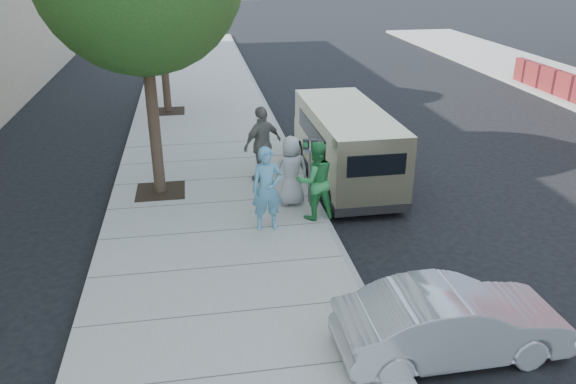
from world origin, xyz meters
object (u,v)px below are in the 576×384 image
object	(u,v)px
person_officer	(267,189)
person_green_shirt	(315,180)
sedan	(452,322)
person_striped_polo	(263,144)
person_gray_shirt	(291,171)
parking_meter	(310,157)
van	(345,144)

from	to	relation	value
person_officer	person_green_shirt	world-z (taller)	person_officer
sedan	person_striped_polo	bearing A→B (deg)	14.33
person_gray_shirt	person_striped_polo	world-z (taller)	person_striped_polo
parking_meter	person_striped_polo	world-z (taller)	person_striped_polo
sedan	parking_meter	bearing A→B (deg)	9.58
sedan	person_striped_polo	size ratio (longest dim) A/B	1.78
sedan	person_officer	distance (m)	4.94
sedan	person_green_shirt	xyz separation A→B (m)	(-1.09, 4.72, 0.47)
person_green_shirt	parking_meter	bearing A→B (deg)	-101.76
van	sedan	size ratio (longest dim) A/B	1.52
person_green_shirt	person_striped_polo	world-z (taller)	person_striped_polo
van	person_striped_polo	bearing A→B (deg)	177.97
van	sedan	bearing A→B (deg)	-92.12
parking_meter	person_gray_shirt	bearing A→B (deg)	-152.43
person_gray_shirt	van	bearing A→B (deg)	-141.04
person_green_shirt	van	bearing A→B (deg)	-127.60
van	person_gray_shirt	size ratio (longest dim) A/B	3.21
parking_meter	person_green_shirt	size ratio (longest dim) A/B	0.87
person_green_shirt	person_striped_polo	xyz separation A→B (m)	(-0.86, 2.41, 0.09)
parking_meter	van	distance (m)	1.96
person_officer	person_green_shirt	bearing A→B (deg)	14.88
van	person_gray_shirt	world-z (taller)	van
person_striped_polo	parking_meter	bearing A→B (deg)	89.06
parking_meter	sedan	bearing A→B (deg)	-56.26
parking_meter	van	bearing A→B (deg)	72.90
person_officer	person_green_shirt	xyz separation A→B (m)	(1.12, 0.33, -0.02)
person_officer	sedan	bearing A→B (deg)	-64.96
sedan	person_striped_polo	world-z (taller)	person_striped_polo
parking_meter	person_striped_polo	xyz separation A→B (m)	(-0.91, 1.55, -0.15)
person_striped_polo	van	bearing A→B (deg)	146.91
parking_meter	van	xyz separation A→B (m)	(1.26, 1.49, -0.24)
parking_meter	person_striped_polo	bearing A→B (deg)	143.64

